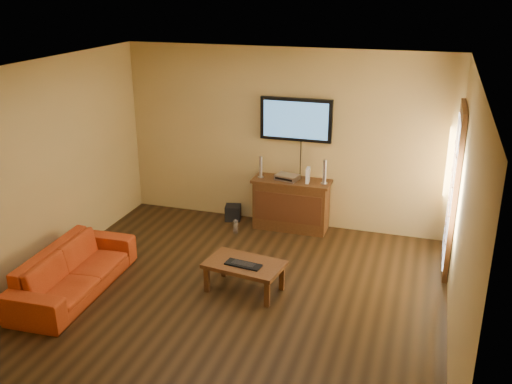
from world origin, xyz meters
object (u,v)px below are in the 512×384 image
at_px(media_console, 291,204).
at_px(av_receiver, 287,177).
at_px(sofa, 73,264).
at_px(television, 296,120).
at_px(bottle, 236,227).
at_px(speaker_left, 261,168).
at_px(speaker_right, 325,173).
at_px(game_console, 308,175).
at_px(keyboard, 243,264).
at_px(subwoofer, 233,213).
at_px(coffee_table, 244,267).

distance_m(media_console, av_receiver, 0.43).
bearing_deg(sofa, television, -38.60).
xyz_separation_m(sofa, bottle, (1.30, 2.21, -0.26)).
height_order(sofa, speaker_left, speaker_left).
xyz_separation_m(media_console, speaker_right, (0.49, -0.00, 0.55)).
bearing_deg(av_receiver, media_console, 4.72).
height_order(media_console, av_receiver, av_receiver).
xyz_separation_m(game_console, keyboard, (-0.32, -2.04, -0.50)).
xyz_separation_m(television, speaker_right, (0.49, -0.19, -0.72)).
height_order(television, subwoofer, television).
height_order(sofa, game_console, game_console).
relative_size(speaker_left, av_receiver, 1.00).
bearing_deg(game_console, speaker_right, 1.71).
bearing_deg(keyboard, media_console, 88.22).
height_order(television, coffee_table, television).
bearing_deg(sofa, media_console, -40.47).
bearing_deg(coffee_table, game_console, 80.67).
distance_m(coffee_table, bottle, 1.73).
bearing_deg(subwoofer, media_console, -15.98).
bearing_deg(bottle, speaker_right, 18.88).
bearing_deg(speaker_right, keyboard, -105.10).
xyz_separation_m(speaker_left, keyboard, (0.42, -2.06, -0.54)).
height_order(sofa, bottle, sofa).
distance_m(coffee_table, game_console, 2.08).
xyz_separation_m(av_receiver, subwoofer, (-0.89, 0.04, -0.70)).
relative_size(media_console, television, 1.09).
xyz_separation_m(game_console, subwoofer, (-1.21, 0.08, -0.78)).
bearing_deg(bottle, game_console, 21.69).
relative_size(media_console, speaker_right, 3.26).
distance_m(television, speaker_right, 0.89).
distance_m(speaker_right, av_receiver, 0.58).
distance_m(media_console, game_console, 0.56).
bearing_deg(subwoofer, television, -4.98).
bearing_deg(television, speaker_right, -20.85).
distance_m(speaker_right, subwoofer, 1.67).
height_order(coffee_table, av_receiver, av_receiver).
bearing_deg(game_console, speaker_left, 173.98).
relative_size(sofa, speaker_left, 5.74).
xyz_separation_m(speaker_left, av_receiver, (0.41, 0.02, -0.11)).
bearing_deg(media_console, coffee_table, -92.08).
relative_size(television, subwoofer, 4.55).
relative_size(sofa, speaker_right, 5.24).
height_order(coffee_table, speaker_right, speaker_right).
relative_size(bottle, keyboard, 0.49).
bearing_deg(television, subwoofer, -172.02).
xyz_separation_m(speaker_right, bottle, (-1.24, -0.42, -0.84)).
bearing_deg(coffee_table, keyboard, -82.79).
relative_size(speaker_left, subwoofer, 1.38).
relative_size(coffee_table, subwoofer, 4.19).
bearing_deg(television, av_receiver, -112.09).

